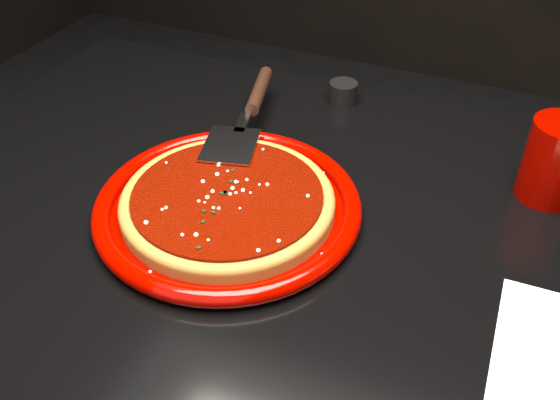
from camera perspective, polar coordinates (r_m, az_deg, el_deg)
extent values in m
cylinder|color=#7A0300|center=(0.80, -4.78, -0.57)|extent=(0.45, 0.45, 0.03)
cylinder|color=brown|center=(0.80, -4.80, -0.35)|extent=(0.36, 0.36, 0.01)
torus|color=brown|center=(0.80, -4.82, 0.04)|extent=(0.36, 0.36, 0.02)
cylinder|color=#660B00|center=(0.79, -4.84, 0.32)|extent=(0.32, 0.32, 0.01)
cylinder|color=#8A0400|center=(0.88, 23.83, 3.30)|extent=(0.09, 0.09, 0.11)
cylinder|color=black|center=(1.05, 5.78, 9.75)|extent=(0.05, 0.05, 0.04)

